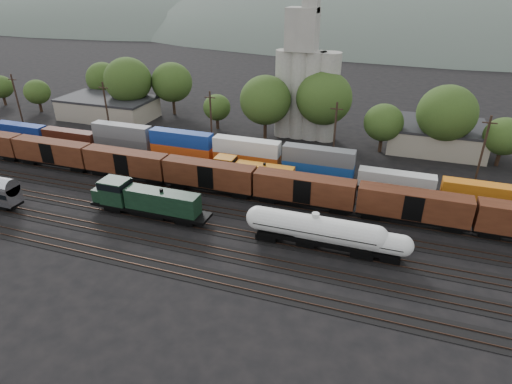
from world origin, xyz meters
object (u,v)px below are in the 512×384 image
(green_locomotive, at_px, (143,199))
(orange_locomotive, at_px, (248,171))
(tank_car_a, at_px, (315,229))
(grain_silo, at_px, (306,85))

(green_locomotive, relative_size, orange_locomotive, 1.12)
(green_locomotive, distance_m, tank_car_a, 25.02)
(orange_locomotive, height_order, grain_silo, grain_silo)
(green_locomotive, height_order, orange_locomotive, green_locomotive)
(green_locomotive, bearing_deg, tank_car_a, 0.00)
(grain_silo, bearing_deg, orange_locomotive, -97.22)
(orange_locomotive, bearing_deg, tank_car_a, -46.32)
(tank_car_a, relative_size, grain_silo, 0.63)
(tank_car_a, bearing_deg, grain_silo, 105.06)
(grain_silo, bearing_deg, green_locomotive, -108.84)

